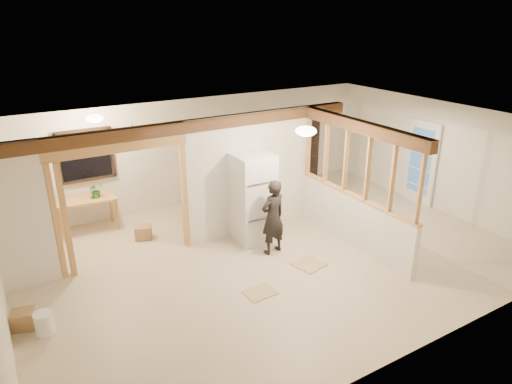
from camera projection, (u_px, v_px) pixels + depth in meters
floor at (272, 254)px, 8.73m from camera, size 9.00×6.50×0.01m
ceiling at (274, 126)px, 7.82m from camera, size 9.00×6.50×0.01m
wall_back at (200, 150)px, 10.87m from camera, size 9.00×0.01×2.50m
wall_front at (415, 276)px, 5.67m from camera, size 9.00×0.01×2.50m
wall_right at (439, 156)px, 10.41m from camera, size 0.01×6.50×2.50m
partition_left_stub at (21, 218)px, 7.30m from camera, size 0.90×0.12×2.50m
partition_center at (250, 173)px, 9.33m from camera, size 2.80×0.12×2.50m
doorway_frame at (124, 205)px, 8.15m from camera, size 2.46×0.14×2.20m
header_beam_back at (193, 126)px, 8.34m from camera, size 7.00×0.18×0.22m
header_beam_right at (360, 126)px, 8.30m from camera, size 0.18×3.30×0.22m
pony_wall at (352, 220)px, 8.99m from camera, size 0.12×3.20×1.00m
stud_partition at (357, 164)px, 8.56m from camera, size 0.14×3.20×1.32m
window_back at (86, 155)px, 9.46m from camera, size 1.12×0.10×1.10m
french_door at (421, 163)px, 10.79m from camera, size 0.12×0.86×2.00m
ceiling_dome_main at (306, 131)px, 7.57m from camera, size 0.36×0.36×0.16m
ceiling_dome_util at (94, 118)px, 8.47m from camera, size 0.32×0.32×0.14m
hanging_bulb at (134, 139)px, 8.26m from camera, size 0.07×0.07×0.07m
refrigerator at (253, 198)px, 9.04m from camera, size 0.74×0.72×1.79m
woman at (273, 217)px, 8.56m from camera, size 0.58×0.43×1.47m
work_table at (88, 215)px, 9.55m from camera, size 1.23×0.70×0.74m
potted_plant at (96, 190)px, 9.41m from camera, size 0.35×0.32×0.32m
shop_vac at (26, 243)px, 8.55m from camera, size 0.45×0.45×0.57m
bookshelf at (303, 151)px, 12.24m from camera, size 0.84×0.28×1.68m
bucket at (44, 323)px, 6.53m from camera, size 0.35×0.35×0.33m
box_util_a at (143, 232)px, 9.30m from camera, size 0.40×0.38×0.28m
box_util_b at (50, 257)px, 8.36m from camera, size 0.37×0.37×0.28m
box_front at (24, 319)px, 6.65m from camera, size 0.40×0.35×0.28m
floor_panel_near at (309, 264)px, 8.37m from camera, size 0.60×0.60×0.02m
floor_panel_far at (260, 292)px, 7.52m from camera, size 0.51×0.41×0.02m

